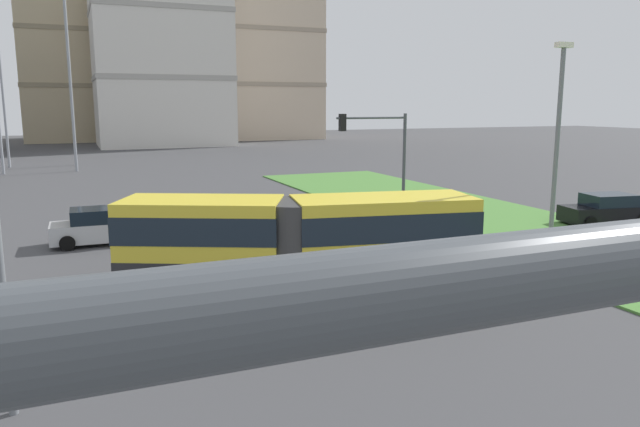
# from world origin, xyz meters

# --- Properties ---
(articulated_bus) EXTENTS (11.92, 5.95, 3.00)m
(articulated_bus) POSITION_xyz_m (-0.24, 14.71, 1.65)
(articulated_bus) COLOR yellow
(articulated_bus) RESTS_ON ground
(car_black_sedan) EXTENTS (4.65, 2.62, 1.58)m
(car_black_sedan) POSITION_xyz_m (17.87, 18.48, 0.75)
(car_black_sedan) COLOR black
(car_black_sedan) RESTS_ON ground
(car_silver_hatch) EXTENTS (4.42, 2.07, 1.58)m
(car_silver_hatch) POSITION_xyz_m (-6.04, 23.91, 0.75)
(car_silver_hatch) COLOR #B7BABF
(car_silver_hatch) RESTS_ON ground
(flower_planter_3) EXTENTS (1.10, 0.56, 0.74)m
(flower_planter_3) POSITION_xyz_m (8.43, 10.89, 0.43)
(flower_planter_3) COLOR brown
(flower_planter_3) RESTS_ON grass_median
(flower_planter_4) EXTENTS (1.10, 0.56, 0.74)m
(flower_planter_4) POSITION_xyz_m (8.43, 12.66, 0.43)
(flower_planter_4) COLOR brown
(flower_planter_4) RESTS_ON grass_median
(traffic_light_far_right) EXTENTS (3.74, 0.28, 5.62)m
(traffic_light_far_right) POSITION_xyz_m (6.78, 22.00, 3.89)
(traffic_light_far_right) COLOR #474C51
(traffic_light_far_right) RESTS_ON ground
(streetlight_median) EXTENTS (0.70, 0.28, 8.35)m
(streetlight_median) POSITION_xyz_m (10.33, 14.39, 4.62)
(streetlight_median) COLOR slate
(streetlight_median) RESTS_ON ground
(apartment_tower_westcentre) EXTENTS (19.13, 20.04, 43.55)m
(apartment_tower_westcentre) POSITION_xyz_m (-4.32, 109.59, 21.80)
(apartment_tower_westcentre) COLOR beige
(apartment_tower_westcentre) RESTS_ON ground
(apartment_tower_centre) EXTENTS (19.15, 14.66, 37.81)m
(apartment_tower_centre) POSITION_xyz_m (6.10, 89.18, 18.92)
(apartment_tower_centre) COLOR silver
(apartment_tower_centre) RESTS_ON ground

